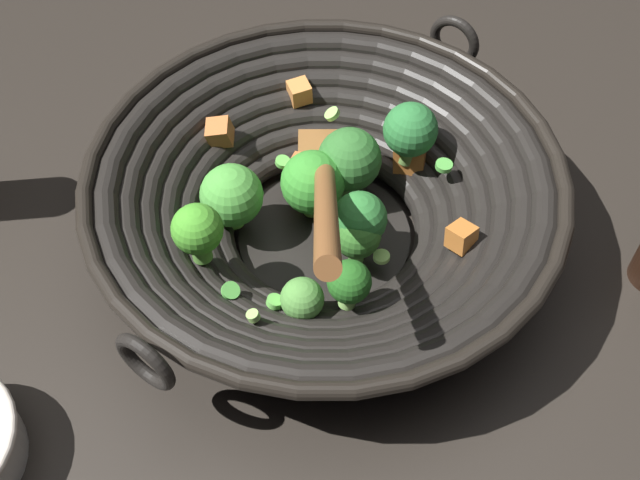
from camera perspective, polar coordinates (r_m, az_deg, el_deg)
ground_plane at (r=0.74m, az=0.32°, el=-0.05°), size 4.00×4.00×0.00m
wok at (r=0.70m, az=0.33°, el=3.09°), size 0.42×0.45×0.21m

